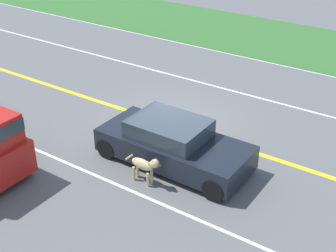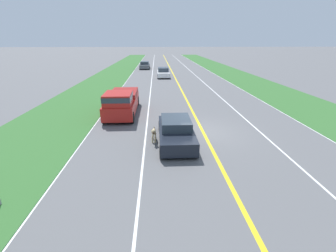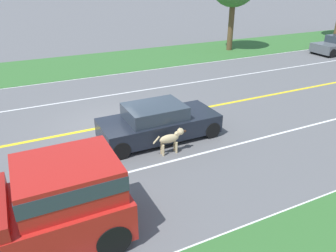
# 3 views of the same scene
# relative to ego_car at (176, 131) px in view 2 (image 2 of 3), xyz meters

# --- Properties ---
(ground_plane) EXTENTS (400.00, 400.00, 0.00)m
(ground_plane) POSITION_rel_ego_car_xyz_m (-1.79, -1.26, -0.62)
(ground_plane) COLOR #5B5B5E
(centre_divider_line) EXTENTS (0.18, 160.00, 0.01)m
(centre_divider_line) POSITION_rel_ego_car_xyz_m (-1.79, -1.26, -0.61)
(centre_divider_line) COLOR yellow
(centre_divider_line) RESTS_ON ground
(lane_edge_line_right) EXTENTS (0.14, 160.00, 0.01)m
(lane_edge_line_right) POSITION_rel_ego_car_xyz_m (5.21, -1.26, -0.61)
(lane_edge_line_right) COLOR white
(lane_edge_line_right) RESTS_ON ground
(lane_edge_line_left) EXTENTS (0.14, 160.00, 0.01)m
(lane_edge_line_left) POSITION_rel_ego_car_xyz_m (-8.79, -1.26, -0.61)
(lane_edge_line_left) COLOR white
(lane_edge_line_left) RESTS_ON ground
(lane_dash_same_dir) EXTENTS (0.10, 160.00, 0.01)m
(lane_dash_same_dir) POSITION_rel_ego_car_xyz_m (1.71, -1.26, -0.61)
(lane_dash_same_dir) COLOR white
(lane_dash_same_dir) RESTS_ON ground
(lane_dash_oncoming) EXTENTS (0.10, 160.00, 0.01)m
(lane_dash_oncoming) POSITION_rel_ego_car_xyz_m (-5.29, -1.26, -0.61)
(lane_dash_oncoming) COLOR white
(lane_dash_oncoming) RESTS_ON ground
(grass_verge_right) EXTENTS (6.00, 160.00, 0.03)m
(grass_verge_right) POSITION_rel_ego_car_xyz_m (8.21, -1.26, -0.60)
(grass_verge_right) COLOR #33662D
(grass_verge_right) RESTS_ON ground
(ego_car) EXTENTS (1.86, 4.29, 1.32)m
(ego_car) POSITION_rel_ego_car_xyz_m (0.00, 0.00, 0.00)
(ego_car) COLOR black
(ego_car) RESTS_ON ground
(dog) EXTENTS (0.26, 1.22, 0.88)m
(dog) POSITION_rel_ego_car_xyz_m (1.21, -0.06, -0.07)
(dog) COLOR #D1B784
(dog) RESTS_ON ground
(pickup_truck) EXTENTS (2.10, 5.63, 1.95)m
(pickup_truck) POSITION_rel_ego_car_xyz_m (3.64, -5.16, 0.36)
(pickup_truck) COLOR red
(pickup_truck) RESTS_ON ground
(car_trailing_near) EXTENTS (1.86, 4.71, 1.39)m
(car_trailing_near) POSITION_rel_ego_car_xyz_m (-0.04, -23.90, 0.02)
(car_trailing_near) COLOR white
(car_trailing_near) RESTS_ON ground
(car_trailing_mid) EXTENTS (1.92, 4.48, 1.37)m
(car_trailing_mid) POSITION_rel_ego_car_xyz_m (3.32, -34.95, 0.03)
(car_trailing_mid) COLOR #51565B
(car_trailing_mid) RESTS_ON ground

